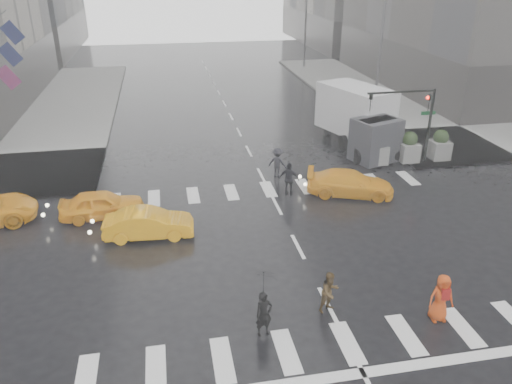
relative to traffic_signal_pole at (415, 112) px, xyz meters
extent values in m
plane|color=black|center=(-9.01, -8.01, -3.22)|extent=(120.00, 120.00, 0.00)
cube|color=gray|center=(10.49, 9.49, -3.14)|extent=(35.00, 35.00, 0.15)
cube|color=#2E2C29|center=(19.99, 18.99, -1.02)|extent=(26.05, 26.05, 4.40)
cube|color=#2E2C29|center=(19.99, 47.99, -1.02)|extent=(26.05, 26.05, 4.40)
cylinder|color=black|center=(0.99, -0.01, -0.97)|extent=(0.16, 0.16, 4.50)
cylinder|color=black|center=(-1.01, -0.01, 1.18)|extent=(4.00, 0.12, 0.12)
imported|color=black|center=(0.74, -0.01, 0.48)|extent=(0.16, 0.20, 1.00)
imported|color=black|center=(-2.81, -0.01, 0.68)|extent=(0.16, 0.20, 1.00)
sphere|color=#FF190C|center=(0.64, -0.01, 0.78)|extent=(0.20, 0.20, 0.20)
cube|color=#0B4F20|center=(0.99, 0.29, -0.22)|extent=(0.90, 0.03, 0.22)
cylinder|color=#59595B|center=(1.99, 9.99, 1.28)|extent=(0.20, 0.20, 9.00)
cylinder|color=#59595B|center=(1.99, 29.99, 1.28)|extent=(0.20, 0.20, 9.00)
cube|color=gray|center=(-2.01, 0.19, -2.52)|extent=(1.10, 1.10, 1.10)
sphere|color=black|center=(-2.01, 0.19, -1.72)|extent=(0.90, 0.90, 0.90)
cube|color=gray|center=(-0.01, 0.19, -2.52)|extent=(1.10, 1.10, 1.10)
sphere|color=black|center=(-0.01, 0.19, -1.72)|extent=(0.90, 0.90, 0.90)
cube|color=gray|center=(1.99, 0.19, -2.52)|extent=(1.10, 1.10, 1.10)
sphere|color=black|center=(1.99, 0.19, -1.72)|extent=(0.90, 0.90, 0.90)
cube|color=red|center=(-23.81, 8.99, 1.03)|extent=(1.54, 0.02, 1.66)
cube|color=#10153E|center=(-23.81, 10.49, 2.23)|extent=(1.54, 0.02, 1.66)
cube|color=#10153E|center=(-23.81, 11.99, 3.43)|extent=(1.54, 0.02, 1.66)
imported|color=black|center=(-11.54, -13.08, -2.42)|extent=(0.65, 0.50, 1.58)
imported|color=black|center=(-11.54, -13.08, -1.23)|extent=(1.16, 1.18, 0.88)
imported|color=#443118|center=(-9.07, -12.31, -2.46)|extent=(0.91, 0.82, 1.52)
imported|color=#C63E0E|center=(-5.60, -13.46, -2.35)|extent=(0.90, 0.64, 1.73)
cube|color=maroon|center=(-5.60, -13.64, -2.07)|extent=(0.30, 0.19, 0.40)
imported|color=black|center=(-8.10, -2.86, -2.33)|extent=(1.22, 1.04, 1.78)
imported|color=black|center=(-8.16, -0.46, -2.36)|extent=(1.25, 1.14, 1.70)
imported|color=#FFA50D|center=(-17.37, -3.63, -2.56)|extent=(3.91, 1.71, 1.31)
imported|color=#FFA50D|center=(-15.20, -5.93, -2.58)|extent=(3.94, 1.59, 1.27)
imported|color=#FFA50D|center=(-5.01, -3.45, -2.58)|extent=(4.28, 2.97, 1.28)
cube|color=silver|center=(-1.91, 4.30, -0.95)|extent=(2.66, 5.09, 2.99)
cube|color=#2D2E32|center=(-1.91, 0.76, -1.83)|extent=(2.55, 1.99, 2.55)
cube|color=black|center=(-1.91, 0.76, -1.06)|extent=(2.21, 1.00, 1.00)
cylinder|color=black|center=(-3.07, 0.54, -2.72)|extent=(0.31, 1.00, 1.00)
cylinder|color=black|center=(-0.74, 0.54, -2.72)|extent=(0.31, 1.00, 1.00)
cylinder|color=black|center=(-3.07, 2.97, -2.72)|extent=(0.31, 1.00, 1.00)
cylinder|color=black|center=(-0.74, 2.97, -2.72)|extent=(0.31, 1.00, 1.00)
cylinder|color=black|center=(-3.07, 6.07, -2.72)|extent=(0.31, 1.00, 1.00)
cylinder|color=black|center=(-0.74, 6.07, -2.72)|extent=(0.31, 1.00, 1.00)
camera|label=1|loc=(-14.18, -25.61, 7.80)|focal=35.00mm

